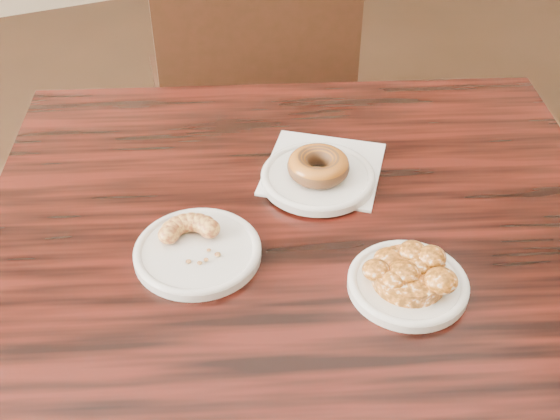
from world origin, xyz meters
name	(u,v)px	position (x,y,z in m)	size (l,w,h in m)	color
floor	(313,412)	(0.00, 0.00, 0.00)	(5.00, 5.00, 0.00)	black
cafe_table	(300,413)	(-0.14, -0.22, 0.38)	(0.92, 0.92, 0.75)	black
chair_far	(245,92)	(0.10, 0.70, 0.45)	(0.50, 0.50, 0.90)	black
napkin	(323,169)	(-0.03, -0.06, 0.75)	(0.18, 0.18, 0.00)	white
plate_donut	(318,178)	(-0.06, -0.09, 0.76)	(0.17, 0.17, 0.01)	white
plate_cruller	(198,252)	(-0.27, -0.17, 0.76)	(0.17, 0.17, 0.01)	silver
plate_fritter	(408,284)	(-0.04, -0.33, 0.76)	(0.15, 0.15, 0.01)	white
glazed_donut	(318,166)	(-0.06, -0.09, 0.78)	(0.09, 0.09, 0.03)	brown
apple_fritter	(410,272)	(-0.04, -0.33, 0.78)	(0.13, 0.13, 0.03)	#4D2808
cruller_fragment	(197,242)	(-0.27, -0.17, 0.78)	(0.10, 0.10, 0.03)	maroon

